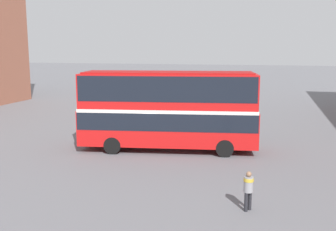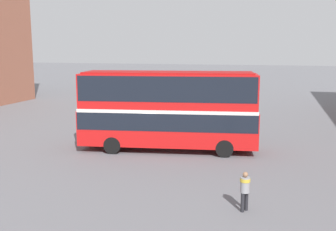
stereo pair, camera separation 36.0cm
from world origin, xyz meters
name	(u,v)px [view 1 (the left image)]	position (x,y,z in m)	size (l,w,h in m)	color
ground_plane	(141,150)	(0.00, 0.00, 0.00)	(240.00, 240.00, 0.00)	slate
double_decker_bus	(168,106)	(1.59, 0.32, 2.69)	(10.70, 4.17, 4.72)	red
pedestrian_foreground	(248,187)	(6.75, -7.55, 0.94)	(0.53, 0.53, 1.54)	#232328
parked_car_kerb_near	(192,107)	(0.53, 13.15, 0.75)	(4.39, 2.72, 1.46)	maroon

